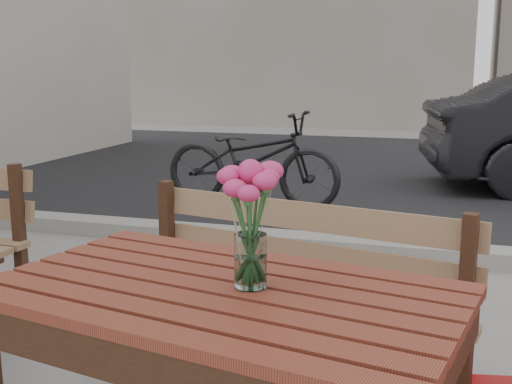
# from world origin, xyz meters

# --- Properties ---
(street) EXTENTS (30.00, 8.12, 0.12)m
(street) POSITION_xyz_m (0.00, 5.06, 0.03)
(street) COLOR black
(street) RESTS_ON ground
(main_table) EXTENTS (1.39, 0.97, 0.78)m
(main_table) POSITION_xyz_m (0.05, -0.03, 0.65)
(main_table) COLOR maroon
(main_table) RESTS_ON ground
(main_bench) EXTENTS (1.49, 0.72, 0.89)m
(main_bench) POSITION_xyz_m (0.04, 0.76, 0.54)
(main_bench) COLOR #8D6A49
(main_bench) RESTS_ON ground
(main_vase) EXTENTS (0.19, 0.19, 0.35)m
(main_vase) POSITION_xyz_m (0.12, -0.00, 1.00)
(main_vase) COLOR white
(main_vase) RESTS_ON main_table
(bicycle) EXTENTS (1.84, 0.73, 0.95)m
(bicycle) POSITION_xyz_m (-1.25, 4.40, 0.47)
(bicycle) COLOR black
(bicycle) RESTS_ON ground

